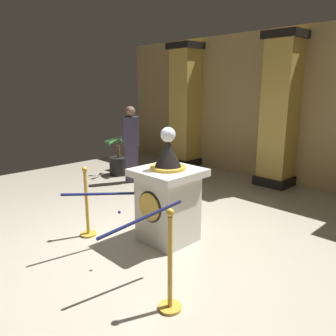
{
  "coord_description": "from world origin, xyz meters",
  "views": [
    {
      "loc": [
        3.48,
        -2.8,
        2.18
      ],
      "look_at": [
        0.3,
        0.32,
        1.08
      ],
      "focal_mm": 35.56,
      "sensor_mm": 36.0,
      "label": 1
    }
  ],
  "objects_px": {
    "potted_palm_left": "(119,162)",
    "bystander_guest": "(131,142)",
    "stanchion_far": "(170,275)",
    "pedestal_clock": "(168,198)",
    "stanchion_near": "(87,212)"
  },
  "relations": [
    {
      "from": "stanchion_far",
      "to": "bystander_guest",
      "type": "distance_m",
      "value": 4.69
    },
    {
      "from": "bystander_guest",
      "to": "potted_palm_left",
      "type": "bearing_deg",
      "value": 166.23
    },
    {
      "from": "pedestal_clock",
      "to": "bystander_guest",
      "type": "xyz_separation_m",
      "value": [
        -2.75,
        1.52,
        0.29
      ]
    },
    {
      "from": "potted_palm_left",
      "to": "stanchion_near",
      "type": "bearing_deg",
      "value": -43.78
    },
    {
      "from": "bystander_guest",
      "to": "pedestal_clock",
      "type": "bearing_deg",
      "value": -28.97
    },
    {
      "from": "potted_palm_left",
      "to": "bystander_guest",
      "type": "distance_m",
      "value": 0.98
    },
    {
      "from": "stanchion_near",
      "to": "bystander_guest",
      "type": "height_order",
      "value": "bystander_guest"
    },
    {
      "from": "pedestal_clock",
      "to": "bystander_guest",
      "type": "relative_size",
      "value": 0.94
    },
    {
      "from": "stanchion_far",
      "to": "bystander_guest",
      "type": "height_order",
      "value": "bystander_guest"
    },
    {
      "from": "stanchion_near",
      "to": "stanchion_far",
      "type": "bearing_deg",
      "value": -8.98
    },
    {
      "from": "potted_palm_left",
      "to": "bystander_guest",
      "type": "xyz_separation_m",
      "value": [
        0.75,
        -0.18,
        0.61
      ]
    },
    {
      "from": "stanchion_far",
      "to": "bystander_guest",
      "type": "relative_size",
      "value": 0.61
    },
    {
      "from": "pedestal_clock",
      "to": "stanchion_near",
      "type": "xyz_separation_m",
      "value": [
        -0.95,
        -0.74,
        -0.27
      ]
    },
    {
      "from": "stanchion_far",
      "to": "bystander_guest",
      "type": "xyz_separation_m",
      "value": [
        -3.87,
        2.59,
        0.56
      ]
    },
    {
      "from": "stanchion_near",
      "to": "bystander_guest",
      "type": "relative_size",
      "value": 0.61
    }
  ]
}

